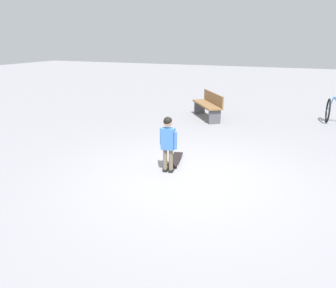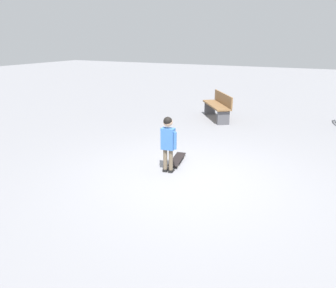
{
  "view_description": "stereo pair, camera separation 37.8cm",
  "coord_description": "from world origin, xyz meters",
  "views": [
    {
      "loc": [
        -5.05,
        -1.65,
        2.38
      ],
      "look_at": [
        0.11,
        0.49,
        0.55
      ],
      "focal_mm": 34.43,
      "sensor_mm": 36.0,
      "label": 1
    },
    {
      "loc": [
        -4.89,
        -1.99,
        2.38
      ],
      "look_at": [
        0.11,
        0.49,
        0.55
      ],
      "focal_mm": 34.43,
      "sensor_mm": 36.0,
      "label": 2
    }
  ],
  "objects": [
    {
      "name": "street_bench",
      "position": [
        4.54,
        0.97,
        0.42
      ],
      "size": [
        1.56,
        1.28,
        0.8
      ],
      "color": "brown",
      "rests_on": "ground"
    },
    {
      "name": "child_person",
      "position": [
        0.11,
        0.49,
        0.66
      ],
      "size": [
        0.21,
        0.39,
        1.06
      ],
      "color": "brown",
      "rests_on": "ground"
    },
    {
      "name": "skateboard",
      "position": [
        0.64,
        0.55,
        0.06
      ],
      "size": [
        0.82,
        0.34,
        0.07
      ],
      "color": "black",
      "rests_on": "ground"
    },
    {
      "name": "ground_plane",
      "position": [
        0.0,
        0.0,
        0.0
      ],
      "size": [
        50.0,
        50.0,
        0.0
      ],
      "primitive_type": "plane",
      "color": "gray"
    }
  ]
}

